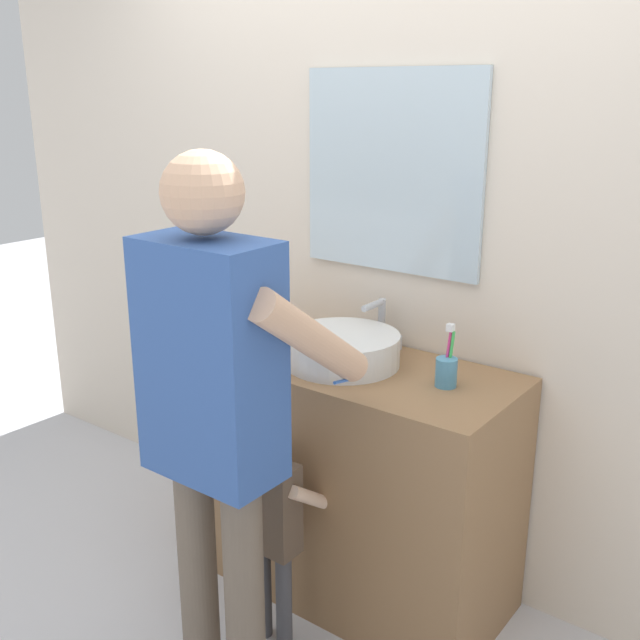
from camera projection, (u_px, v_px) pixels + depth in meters
ground_plane at (295, 621)px, 2.66m from camera, size 14.00×14.00×0.00m
back_wall at (397, 220)px, 2.73m from camera, size 4.40×0.10×2.70m
vanity_cabinet at (344, 476)px, 2.76m from camera, size 1.22×0.54×0.89m
sink_basin at (343, 349)px, 2.59m from camera, size 0.40×0.40×0.11m
faucet at (380, 325)px, 2.77m from camera, size 0.18×0.14×0.18m
toothbrush_cup at (446, 370)px, 2.40m from camera, size 0.07×0.07×0.21m
soap_bottle at (259, 324)px, 2.82m from camera, size 0.06×0.06×0.17m
child_toddler at (274, 519)px, 2.44m from camera, size 0.24×0.24×0.79m
adult_parent at (216, 394)px, 2.07m from camera, size 0.52×0.55×1.67m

